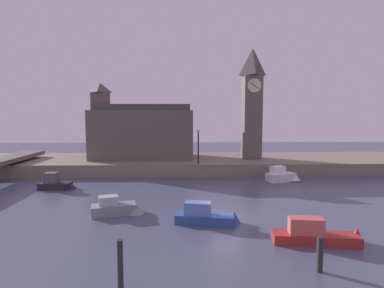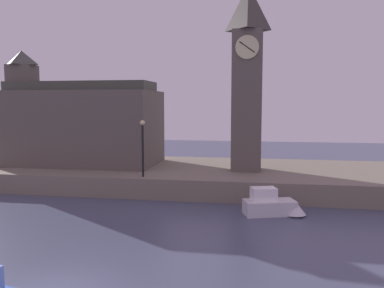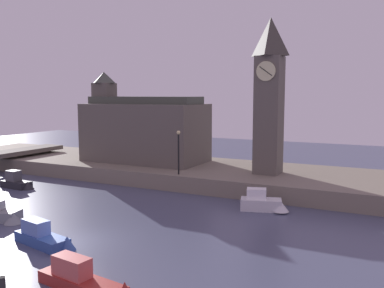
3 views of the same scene
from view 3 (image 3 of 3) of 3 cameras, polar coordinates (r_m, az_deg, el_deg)
ground_plane at (r=26.99m, az=-15.15°, el=-12.69°), size 120.00×120.00×0.00m
far_embankment at (r=43.23m, az=2.80°, el=-4.09°), size 70.00×12.00×1.50m
clock_tower at (r=39.55m, az=10.45°, el=6.73°), size 2.54×2.57×14.33m
parliament_hall at (r=47.06m, az=-6.77°, el=2.01°), size 13.30×6.78×9.95m
streetlamp at (r=38.69m, az=-1.84°, el=-0.45°), size 0.36×0.36×4.08m
boat_cruiser_grey at (r=32.82m, az=-24.61°, el=-8.69°), size 4.10×2.23×1.38m
boat_dinghy_red at (r=20.41m, az=-13.82°, el=-17.77°), size 5.45×1.85×1.78m
boat_tour_blue at (r=26.70m, az=-19.20°, el=-11.94°), size 4.70×2.03×1.62m
boat_barge_dark at (r=43.46m, az=-22.53°, el=-4.85°), size 3.64×1.50×1.66m
boat_ferry_white at (r=32.98m, az=9.75°, el=-7.88°), size 4.00×2.23×1.66m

